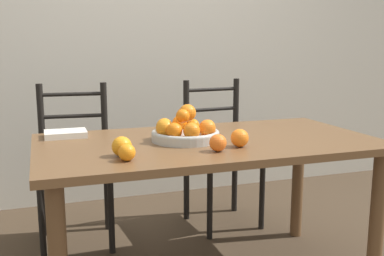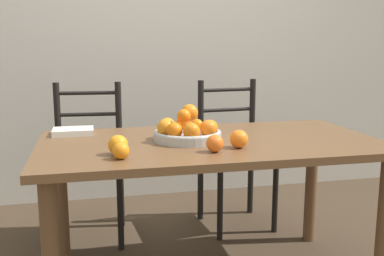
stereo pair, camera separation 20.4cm
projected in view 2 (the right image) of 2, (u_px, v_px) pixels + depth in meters
The scene contains 10 objects.
wall_back at pixel (161, 31), 3.45m from camera, with size 8.00×0.06×2.60m.
dining_table at pixel (211, 160), 2.18m from camera, with size 1.62×0.86×0.74m.
fruit_bowl at pixel (187, 131), 2.14m from camera, with size 0.32×0.32×0.18m.
orange_loose_0 at pixel (121, 151), 1.80m from camera, with size 0.07×0.07×0.07m.
orange_loose_1 at pixel (239, 139), 1.99m from camera, with size 0.08×0.08×0.08m.
orange_loose_2 at pixel (118, 145), 1.87m from camera, with size 0.08×0.08×0.08m.
orange_loose_3 at pixel (215, 143), 1.92m from camera, with size 0.08×0.08×0.08m.
chair_left at pixel (88, 163), 2.76m from camera, with size 0.45×0.43×0.96m.
chair_right at pixel (235, 155), 2.97m from camera, with size 0.46×0.44×0.96m.
book_stack at pixel (73, 131), 2.30m from camera, with size 0.20×0.15×0.03m.
Camera 2 is at (-0.56, -2.04, 1.19)m, focal length 42.00 mm.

